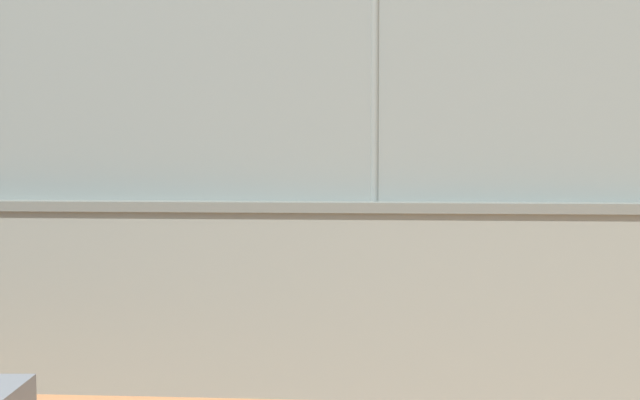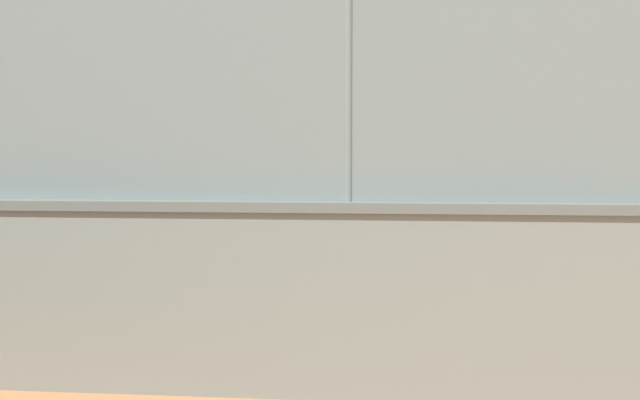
# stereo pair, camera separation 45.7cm
# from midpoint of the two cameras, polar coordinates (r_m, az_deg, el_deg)

# --- Properties ---
(ground_plane) EXTENTS (260.00, 260.00, 0.00)m
(ground_plane) POSITION_cam_midpoint_polar(r_m,az_deg,el_deg) (19.37, -4.86, -2.27)
(ground_plane) COLOR #B27247
(perimeter_wall) EXTENTS (28.66, 1.45, 1.56)m
(perimeter_wall) POSITION_cam_midpoint_polar(r_m,az_deg,el_deg) (6.76, -9.42, -6.57)
(perimeter_wall) COLOR gray
(perimeter_wall) RESTS_ON ground_plane
(fence_panel_on_wall) EXTENTS (28.14, 1.07, 1.65)m
(fence_panel_on_wall) POSITION_cam_midpoint_polar(r_m,az_deg,el_deg) (6.67, -9.56, 7.09)
(fence_panel_on_wall) COLOR gray
(fence_panel_on_wall) RESTS_ON perimeter_wall
(player_at_service_line) EXTENTS (0.69, 1.23, 1.50)m
(player_at_service_line) POSITION_cam_midpoint_polar(r_m,az_deg,el_deg) (18.30, 11.97, 0.09)
(player_at_service_line) COLOR #591919
(player_at_service_line) RESTS_ON ground_plane
(player_baseline_waiting) EXTENTS (0.70, 0.98, 1.49)m
(player_baseline_waiting) POSITION_cam_midpoint_polar(r_m,az_deg,el_deg) (14.95, 6.92, -0.69)
(player_baseline_waiting) COLOR black
(player_baseline_waiting) RESTS_ON ground_plane
(player_near_wall_returning) EXTENTS (0.66, 0.95, 1.47)m
(player_near_wall_returning) POSITION_cam_midpoint_polar(r_m,az_deg,el_deg) (14.01, -11.90, -1.06)
(player_near_wall_returning) COLOR #B2B2B2
(player_near_wall_returning) RESTS_ON ground_plane
(sports_ball) EXTENTS (0.18, 0.18, 0.18)m
(sports_ball) POSITION_cam_midpoint_polar(r_m,az_deg,el_deg) (17.97, 16.35, -2.57)
(sports_ball) COLOR orange
(sports_ball) RESTS_ON ground_plane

